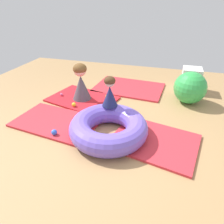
# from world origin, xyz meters

# --- Properties ---
(ground_plane) EXTENTS (8.00, 8.00, 0.00)m
(ground_plane) POSITION_xyz_m (0.00, 0.00, 0.00)
(ground_plane) COLOR tan
(gym_mat_center_rear) EXTENTS (1.50, 1.27, 0.04)m
(gym_mat_center_rear) POSITION_xyz_m (0.80, 0.01, 0.02)
(gym_mat_center_rear) COLOR red
(gym_mat_center_rear) RESTS_ON ground
(gym_mat_near_right) EXTENTS (1.62, 1.10, 0.04)m
(gym_mat_near_right) POSITION_xyz_m (-1.02, 0.08, 0.02)
(gym_mat_near_right) COLOR red
(gym_mat_near_right) RESTS_ON ground
(gym_mat_front) EXTENTS (1.76, 1.26, 0.04)m
(gym_mat_front) POSITION_xyz_m (-0.06, 2.05, 0.02)
(gym_mat_front) COLOR red
(gym_mat_front) RESTS_ON ground
(gym_mat_far_right) EXTENTS (1.65, 1.33, 0.04)m
(gym_mat_far_right) POSITION_xyz_m (-0.94, 1.09, 0.02)
(gym_mat_far_right) COLOR red
(gym_mat_far_right) RESTS_ON ground
(inflatable_cushion) EXTENTS (1.30, 1.30, 0.36)m
(inflatable_cushion) POSITION_xyz_m (0.04, -0.05, 0.18)
(inflatable_cushion) COLOR #7056D1
(inflatable_cushion) RESTS_ON ground
(child_in_navy) EXTENTS (0.38, 0.38, 0.54)m
(child_in_navy) POSITION_xyz_m (-0.06, 0.38, 0.62)
(child_in_navy) COLOR navy
(child_in_navy) RESTS_ON inflatable_cushion
(adult_seated) EXTENTS (0.52, 0.52, 0.81)m
(adult_seated) POSITION_xyz_m (-0.94, 1.09, 0.43)
(adult_seated) COLOR #4C4751
(adult_seated) RESTS_ON gym_mat_far_right
(play_ball_pink) EXTENTS (0.07, 0.07, 0.07)m
(play_ball_pink) POSITION_xyz_m (-1.46, 1.09, 0.07)
(play_ball_pink) COLOR pink
(play_ball_pink) RESTS_ON gym_mat_far_right
(play_ball_yellow) EXTENTS (0.09, 0.09, 0.09)m
(play_ball_yellow) POSITION_xyz_m (-0.95, 0.69, 0.08)
(play_ball_yellow) COLOR yellow
(play_ball_yellow) RESTS_ON gym_mat_far_right
(play_ball_blue) EXTENTS (0.10, 0.10, 0.10)m
(play_ball_blue) POSITION_xyz_m (-0.83, -0.31, 0.09)
(play_ball_blue) COLOR blue
(play_ball_blue) RESTS_ON gym_mat_near_right
(play_ball_orange) EXTENTS (0.11, 0.11, 0.11)m
(play_ball_orange) POSITION_xyz_m (-0.38, 1.23, 0.09)
(play_ball_orange) COLOR orange
(play_ball_orange) RESTS_ON gym_mat_far_right
(exercise_ball_large) EXTENTS (0.69, 0.69, 0.69)m
(exercise_ball_large) POSITION_xyz_m (1.35, 1.66, 0.35)
(exercise_ball_large) COLOR green
(exercise_ball_large) RESTS_ON ground
(storage_cube) EXTENTS (0.44, 0.44, 0.56)m
(storage_cube) POSITION_xyz_m (1.41, 2.35, 0.28)
(storage_cube) COLOR silver
(storage_cube) RESTS_ON ground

